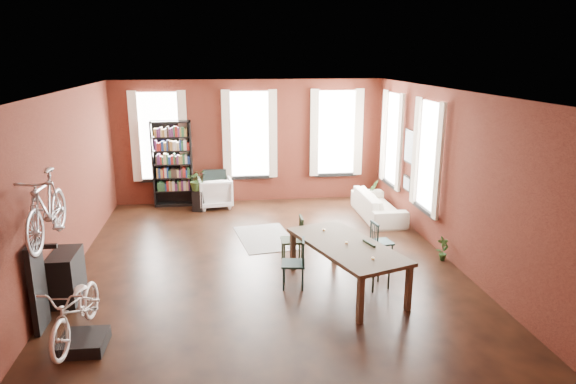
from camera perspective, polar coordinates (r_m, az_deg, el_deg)
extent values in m
plane|color=black|center=(9.66, -2.41, -8.23)|extent=(9.00, 9.00, 0.00)
cube|color=silver|center=(8.89, -2.64, 11.07)|extent=(7.00, 9.00, 0.04)
cube|color=#471811|center=(13.54, -4.27, 5.61)|extent=(7.00, 0.04, 3.20)
cube|color=#471811|center=(4.93, 2.38, -11.70)|extent=(7.00, 0.04, 3.20)
cube|color=#471811|center=(9.50, -24.03, 0.24)|extent=(0.04, 9.00, 3.20)
cube|color=#471811|center=(10.07, 17.74, 1.61)|extent=(0.04, 9.00, 3.20)
cube|color=white|center=(13.54, -14.10, 6.06)|extent=(1.00, 0.04, 2.20)
cube|color=beige|center=(13.47, -14.13, 6.01)|extent=(1.40, 0.06, 2.30)
cube|color=white|center=(13.48, -4.28, 6.43)|extent=(1.00, 0.04, 2.20)
cube|color=beige|center=(13.41, -4.26, 6.38)|extent=(1.40, 0.06, 2.30)
cube|color=white|center=(13.81, 5.35, 6.61)|extent=(1.00, 0.04, 2.20)
cube|color=beige|center=(13.74, 5.42, 6.57)|extent=(1.40, 0.06, 2.30)
cube|color=white|center=(10.90, 15.48, 3.86)|extent=(0.04, 1.00, 2.20)
cube|color=beige|center=(10.88, 15.14, 3.86)|extent=(0.06, 1.40, 2.30)
cube|color=white|center=(12.92, 11.71, 5.78)|extent=(0.04, 1.00, 2.20)
cube|color=beige|center=(12.90, 11.41, 5.78)|extent=(0.06, 1.40, 2.30)
cube|color=black|center=(11.90, 13.39, 4.91)|extent=(0.04, 0.55, 0.75)
cube|color=black|center=(12.08, 13.15, 0.94)|extent=(0.04, 0.45, 0.35)
cube|color=brown|center=(8.70, 6.44, -8.20)|extent=(1.75, 2.53, 0.79)
cube|color=#183532|center=(8.69, 0.59, -7.94)|extent=(0.45, 0.45, 0.85)
cube|color=black|center=(9.67, 0.45, -5.35)|extent=(0.41, 0.41, 0.89)
cube|color=black|center=(8.81, 9.79, -7.92)|extent=(0.47, 0.47, 0.82)
cube|color=#183435|center=(9.85, 10.35, -5.49)|extent=(0.42, 0.42, 0.80)
cube|color=black|center=(13.47, -12.71, 3.06)|extent=(1.00, 0.32, 2.20)
imported|color=white|center=(13.30, -8.12, 0.15)|extent=(0.91, 0.86, 0.85)
imported|color=beige|center=(12.50, 10.01, -0.99)|extent=(0.61, 2.08, 0.81)
cube|color=black|center=(11.06, -2.54, -5.10)|extent=(1.33, 1.88, 0.01)
cube|color=black|center=(7.66, -21.77, -15.27)|extent=(0.61, 0.61, 0.17)
cube|color=black|center=(8.15, -26.06, -9.46)|extent=(0.16, 0.60, 1.30)
cube|color=black|center=(8.99, -23.40, -8.59)|extent=(0.40, 0.80, 0.80)
cube|color=black|center=(13.06, -9.88, -0.94)|extent=(0.33, 0.33, 0.53)
imported|color=#315421|center=(13.45, 9.22, -0.92)|extent=(0.61, 0.79, 0.31)
imported|color=#265321|center=(10.31, 16.76, -6.85)|extent=(0.36, 0.51, 0.17)
imported|color=silver|center=(7.27, -22.77, -9.25)|extent=(0.64, 0.89, 1.60)
imported|color=#A5A8AD|center=(7.61, -25.56, 0.76)|extent=(0.47, 1.00, 1.66)
imported|color=#2D4F1F|center=(12.94, -10.06, 1.07)|extent=(0.50, 0.55, 0.42)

